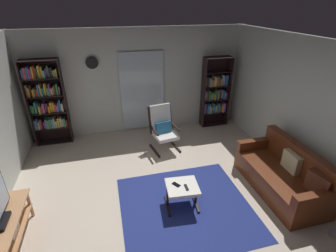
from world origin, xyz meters
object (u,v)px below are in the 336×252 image
(tv_stand, at_px, (4,232))
(leather_sofa, at_px, (284,175))
(wall_clock, at_px, (92,63))
(lounge_armchair, at_px, (163,127))
(bookshelf_near_sofa, at_px, (215,94))
(ottoman, at_px, (182,189))
(tv_remote, at_px, (186,187))
(bookshelf_near_tv, at_px, (47,101))
(cell_phone, at_px, (176,185))

(tv_stand, height_order, leather_sofa, leather_sofa)
(tv_stand, distance_m, wall_clock, 3.79)
(wall_clock, bearing_deg, lounge_armchair, -36.91)
(leather_sofa, xyz_separation_m, wall_clock, (-3.17, 3.07, 1.54))
(bookshelf_near_sofa, xyz_separation_m, ottoman, (-1.78, -2.81, -0.56))
(tv_stand, height_order, tv_remote, tv_stand)
(leather_sofa, xyz_separation_m, ottoman, (-1.89, 0.07, 0.03))
(bookshelf_near_tv, height_order, wall_clock, bookshelf_near_tv)
(bookshelf_near_tv, bearing_deg, cell_phone, -50.86)
(leather_sofa, height_order, ottoman, leather_sofa)
(lounge_armchair, distance_m, tv_remote, 2.00)
(lounge_armchair, xyz_separation_m, cell_phone, (-0.23, -1.88, -0.12))
(bookshelf_near_sofa, relative_size, lounge_armchair, 1.83)
(bookshelf_near_sofa, relative_size, wall_clock, 6.45)
(tv_stand, height_order, bookshelf_near_sofa, bookshelf_near_sofa)
(bookshelf_near_tv, xyz_separation_m, leather_sofa, (4.27, -2.93, -0.76))
(bookshelf_near_tv, relative_size, cell_phone, 14.40)
(bookshelf_near_sofa, height_order, leather_sofa, bookshelf_near_sofa)
(tv_remote, bearing_deg, ottoman, 127.95)
(ottoman, xyz_separation_m, wall_clock, (-1.28, 3.00, 1.51))
(lounge_armchair, bearing_deg, cell_phone, -96.88)
(bookshelf_near_sofa, height_order, lounge_armchair, bookshelf_near_sofa)
(lounge_armchair, height_order, ottoman, lounge_armchair)
(tv_stand, xyz_separation_m, tv_remote, (2.63, 0.16, 0.08))
(bookshelf_near_tv, relative_size, bookshelf_near_sofa, 1.08)
(ottoman, bearing_deg, wall_clock, 113.16)
(tv_stand, distance_m, leather_sofa, 4.47)
(leather_sofa, bearing_deg, bookshelf_near_sofa, 92.28)
(ottoman, relative_size, wall_clock, 1.94)
(bookshelf_near_tv, height_order, leather_sofa, bookshelf_near_tv)
(cell_phone, bearing_deg, leather_sofa, -36.73)
(bookshelf_near_tv, distance_m, bookshelf_near_sofa, 4.16)
(leather_sofa, relative_size, lounge_armchair, 1.74)
(leather_sofa, distance_m, lounge_armchair, 2.67)
(ottoman, bearing_deg, tv_stand, -175.02)
(bookshelf_near_sofa, bearing_deg, cell_phone, -124.04)
(bookshelf_near_tv, xyz_separation_m, wall_clock, (1.10, 0.14, 0.78))
(leather_sofa, distance_m, ottoman, 1.89)
(tv_stand, bearing_deg, bookshelf_near_tv, 86.26)
(lounge_armchair, distance_m, cell_phone, 1.90)
(bookshelf_near_sofa, bearing_deg, tv_remote, -120.98)
(cell_phone, bearing_deg, lounge_armchair, 49.74)
(bookshelf_near_sofa, xyz_separation_m, leather_sofa, (0.11, -2.88, -0.59))
(tv_remote, bearing_deg, tv_stand, -175.43)
(tv_stand, relative_size, cell_phone, 9.37)
(lounge_armchair, bearing_deg, tv_stand, -141.55)
(ottoman, bearing_deg, bookshelf_near_sofa, 57.71)
(lounge_armchair, relative_size, wall_clock, 3.53)
(leather_sofa, xyz_separation_m, lounge_armchair, (-1.76, 2.00, 0.22))
(bookshelf_near_sofa, xyz_separation_m, lounge_armchair, (-1.64, -0.88, -0.36))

